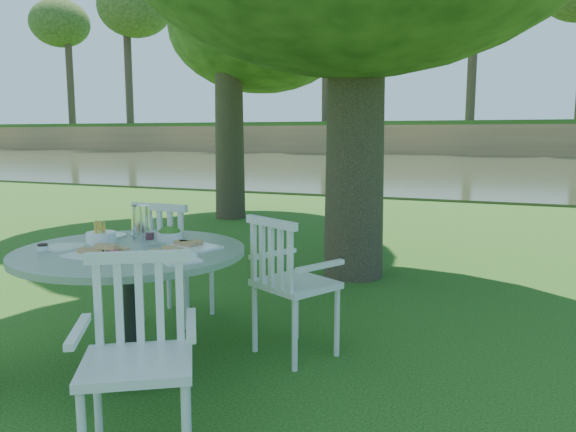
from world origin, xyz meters
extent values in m
plane|color=#153E0C|center=(0.00, 0.00, 0.00)|extent=(140.00, 140.00, 0.00)
cylinder|color=black|center=(-0.42, -1.40, 0.02)|extent=(0.56, 0.56, 0.04)
cylinder|color=black|center=(-0.42, -1.40, 0.42)|extent=(0.12, 0.12, 0.75)
cylinder|color=gray|center=(-0.42, -1.40, 0.81)|extent=(1.46, 1.46, 0.04)
cylinder|color=silver|center=(0.72, -0.63, 0.25)|extent=(0.04, 0.04, 0.49)
cylinder|color=silver|center=(0.33, -0.43, 0.25)|extent=(0.04, 0.04, 0.49)
cylinder|color=silver|center=(0.54, -0.98, 0.25)|extent=(0.04, 0.04, 0.49)
cylinder|color=silver|center=(0.15, -0.78, 0.25)|extent=(0.04, 0.04, 0.49)
cube|color=silver|center=(0.43, -0.70, 0.51)|extent=(0.66, 0.64, 0.04)
cube|color=silver|center=(0.33, -0.90, 0.74)|extent=(0.47, 0.27, 0.50)
cylinder|color=silver|center=(-0.57, -0.16, 0.25)|extent=(0.04, 0.04, 0.50)
cylinder|color=silver|center=(-1.01, -0.16, 0.25)|extent=(0.04, 0.04, 0.50)
cylinder|color=silver|center=(-0.57, -0.55, 0.25)|extent=(0.04, 0.04, 0.50)
cylinder|color=silver|center=(-1.01, -0.56, 0.25)|extent=(0.04, 0.04, 0.50)
cube|color=silver|center=(-0.79, -0.36, 0.52)|extent=(0.51, 0.47, 0.04)
cube|color=silver|center=(-0.79, -0.58, 0.75)|extent=(0.51, 0.05, 0.51)
cylinder|color=silver|center=(-0.01, -2.21, 0.24)|extent=(0.04, 0.04, 0.49)
cylinder|color=silver|center=(0.35, -1.98, 0.24)|extent=(0.04, 0.04, 0.49)
cube|color=silver|center=(0.27, -2.26, 0.51)|extent=(0.67, 0.65, 0.04)
cube|color=silver|center=(0.16, -2.08, 0.74)|extent=(0.45, 0.30, 0.50)
cube|color=white|center=(-0.42, -1.65, 0.84)|extent=(0.45, 0.28, 0.02)
cube|color=white|center=(0.00, -1.53, 0.84)|extent=(0.41, 0.37, 0.01)
cube|color=white|center=(-0.07, -1.20, 0.84)|extent=(0.38, 0.27, 0.01)
cylinder|color=white|center=(-0.84, -1.54, 0.84)|extent=(0.25, 0.25, 0.01)
cylinder|color=white|center=(-0.85, -1.10, 0.84)|extent=(0.23, 0.23, 0.01)
cylinder|color=white|center=(-0.73, -1.32, 0.87)|extent=(0.19, 0.19, 0.08)
cylinder|color=white|center=(-0.36, -1.06, 0.86)|extent=(0.18, 0.18, 0.06)
cylinder|color=silver|center=(-0.53, -1.15, 0.95)|extent=(0.12, 0.12, 0.25)
cylinder|color=white|center=(-0.37, -1.27, 0.93)|extent=(0.07, 0.07, 0.19)
cylinder|color=white|center=(-0.59, -1.38, 0.88)|extent=(0.06, 0.06, 0.10)
cylinder|color=white|center=(-0.68, -1.36, 0.88)|extent=(0.06, 0.06, 0.10)
cylinder|color=white|center=(-0.33, -1.67, 0.85)|extent=(0.08, 0.08, 0.03)
cylinder|color=white|center=(0.09, -1.61, 0.85)|extent=(0.07, 0.07, 0.03)
cylinder|color=white|center=(0.08, -1.48, 0.85)|extent=(0.07, 0.07, 0.03)
cylinder|color=white|center=(-0.90, -1.66, 0.85)|extent=(0.07, 0.07, 0.03)
ellipsoid|color=#1E3711|center=(-3.14, 4.93, 3.56)|extent=(3.80, 3.80, 2.66)
cube|color=#303720|center=(0.00, 23.00, 0.00)|extent=(100.00, 28.00, 0.12)
cube|color=olive|center=(0.00, 38.50, 1.10)|extent=(100.00, 3.00, 2.20)
cube|color=#153E0C|center=(0.00, 46.00, 2.35)|extent=(100.00, 18.00, 0.30)
cylinder|color=black|center=(-40.00, 40.50, 8.70)|extent=(0.70, 0.70, 13.00)
ellipsoid|color=#1E3711|center=(-40.00, 40.50, 11.95)|extent=(5.60, 5.60, 4.48)
cylinder|color=black|center=(-31.00, 40.50, 8.70)|extent=(0.70, 0.70, 13.00)
ellipsoid|color=#1E3711|center=(-31.00, 40.50, 11.95)|extent=(5.60, 5.60, 4.48)
cylinder|color=black|center=(-22.00, 40.50, 8.70)|extent=(0.70, 0.70, 13.00)
ellipsoid|color=#1E3711|center=(-22.00, 40.50, 11.95)|extent=(5.60, 5.60, 4.48)
cylinder|color=black|center=(-13.00, 40.50, 8.70)|extent=(0.70, 0.70, 13.00)
ellipsoid|color=#1E3711|center=(-13.00, 40.50, 11.95)|extent=(5.60, 5.60, 4.48)
cylinder|color=black|center=(-4.00, 40.50, 8.70)|extent=(0.70, 0.70, 13.00)
camera|label=1|loc=(1.86, -4.26, 1.56)|focal=35.00mm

